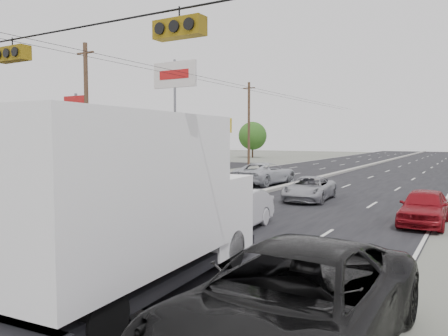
{
  "coord_description": "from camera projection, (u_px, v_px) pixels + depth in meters",
  "views": [
    {
      "loc": [
        11.38,
        -6.7,
        3.43
      ],
      "look_at": [
        2.52,
        8.44,
        2.2
      ],
      "focal_mm": 35.0,
      "sensor_mm": 36.0,
      "label": 1
    }
  ],
  "objects": [
    {
      "name": "utility_pole_left_b",
      "position": [
        87.0,
        114.0,
        30.6
      ],
      "size": [
        1.6,
        0.3,
        10.0
      ],
      "color": "#422D1E",
      "rests_on": "ground"
    },
    {
      "name": "oncoming_far",
      "position": [
        265.0,
        174.0,
        31.9
      ],
      "size": [
        3.18,
        5.97,
        1.6
      ],
      "primitive_type": "imported",
      "rotation": [
        0.0,
        0.0,
        3.05
      ],
      "color": "#B7BAC0",
      "rests_on": "ground"
    },
    {
      "name": "strip_mall",
      "position": [
        71.0,
        148.0,
        46.2
      ],
      "size": [
        12.0,
        42.0,
        4.6
      ],
      "primitive_type": "cube",
      "color": "tan",
      "rests_on": "ground"
    },
    {
      "name": "queue_car_e",
      "position": [
        424.0,
        207.0,
        17.06
      ],
      "size": [
        1.67,
        4.13,
        1.41
      ],
      "primitive_type": "imported",
      "rotation": [
        0.0,
        0.0,
        -0.0
      ],
      "color": "maroon",
      "rests_on": "ground"
    },
    {
      "name": "pole_sign_mid",
      "position": [
        76.0,
        117.0,
        35.45
      ],
      "size": [
        2.6,
        0.25,
        7.0
      ],
      "color": "slate",
      "rests_on": "ground"
    },
    {
      "name": "pole_sign_far",
      "position": [
        224.0,
        130.0,
        53.93
      ],
      "size": [
        2.2,
        0.25,
        6.0
      ],
      "color": "slate",
      "rests_on": "ground"
    },
    {
      "name": "parking_lot",
      "position": [
        136.0,
        173.0,
        41.83
      ],
      "size": [
        10.0,
        42.0,
        0.02
      ],
      "primitive_type": "cube",
      "color": "black",
      "rests_on": "ground"
    },
    {
      "name": "queue_car_c",
      "position": [
        309.0,
        189.0,
        23.68
      ],
      "size": [
        2.48,
        4.77,
        1.28
      ],
      "primitive_type": "imported",
      "rotation": [
        0.0,
        0.0,
        0.08
      ],
      "color": "#95969C",
      "rests_on": "ground"
    },
    {
      "name": "black_suv",
      "position": [
        292.0,
        305.0,
        6.68
      ],
      "size": [
        3.07,
        6.3,
        1.73
      ],
      "primitive_type": "imported",
      "rotation": [
        0.0,
        0.0,
        -0.03
      ],
      "color": "black",
      "rests_on": "ground"
    },
    {
      "name": "traffic_signals",
      "position": [
        10.0,
        53.0,
        10.65
      ],
      "size": [
        25.0,
        0.3,
        0.54
      ],
      "color": "black",
      "rests_on": "ground"
    },
    {
      "name": "tree_left_far",
      "position": [
        253.0,
        136.0,
        74.22
      ],
      "size": [
        4.8,
        4.8,
        6.12
      ],
      "color": "#382619",
      "rests_on": "ground"
    },
    {
      "name": "road_surface",
      "position": [
        325.0,
        177.0,
        37.57
      ],
      "size": [
        20.0,
        160.0,
        0.02
      ],
      "primitive_type": "cube",
      "color": "black",
      "rests_on": "ground"
    },
    {
      "name": "oncoming_near",
      "position": [
        173.0,
        185.0,
        24.03
      ],
      "size": [
        2.6,
        5.69,
        1.61
      ],
      "primitive_type": "imported",
      "rotation": [
        0.0,
        0.0,
        3.08
      ],
      "color": "black",
      "rests_on": "ground"
    },
    {
      "name": "box_truck",
      "position": [
        131.0,
        203.0,
        9.48
      ],
      "size": [
        3.28,
        7.91,
        3.92
      ],
      "rotation": [
        0.0,
        0.0,
        0.08
      ],
      "color": "black",
      "rests_on": "ground"
    },
    {
      "name": "pole_sign_billboard",
      "position": [
        175.0,
        82.0,
        42.53
      ],
      "size": [
        5.0,
        0.25,
        11.0
      ],
      "color": "slate",
      "rests_on": "ground"
    },
    {
      "name": "red_sedan",
      "position": [
        177.0,
        222.0,
        14.14
      ],
      "size": [
        1.63,
        4.23,
        1.37
      ],
      "primitive_type": "imported",
      "rotation": [
        0.0,
        0.0,
        -0.04
      ],
      "color": "maroon",
      "rests_on": "ground"
    },
    {
      "name": "center_median",
      "position": [
        325.0,
        176.0,
        37.56
      ],
      "size": [
        0.5,
        160.0,
        0.2
      ],
      "primitive_type": "cube",
      "color": "gray",
      "rests_on": "ground"
    },
    {
      "name": "utility_pole_left_c",
      "position": [
        249.0,
        123.0,
        52.12
      ],
      "size": [
        1.6,
        0.3,
        10.0
      ],
      "color": "#422D1E",
      "rests_on": "ground"
    },
    {
      "name": "queue_car_a",
      "position": [
        231.0,
        197.0,
        20.44
      ],
      "size": [
        1.66,
        3.73,
        1.25
      ],
      "primitive_type": "imported",
      "rotation": [
        0.0,
        0.0,
        -0.05
      ],
      "color": "black",
      "rests_on": "ground"
    },
    {
      "name": "queue_car_b",
      "position": [
        234.0,
        211.0,
        16.01
      ],
      "size": [
        1.91,
        4.59,
        1.48
      ],
      "primitive_type": "imported",
      "rotation": [
        0.0,
        0.0,
        0.08
      ],
      "color": "silver",
      "rests_on": "ground"
    }
  ]
}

